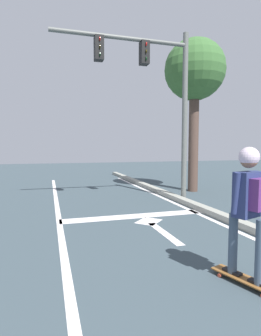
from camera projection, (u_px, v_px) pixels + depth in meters
The scene contains 9 objects.
lane_line_center at pixel (65, 264), 3.82m from camera, with size 0.12×20.00×0.01m, color silver.
lane_line_curbside at pixel (259, 241), 4.76m from camera, with size 0.12×20.00×0.01m, color silver.
stop_bar at pixel (134, 216), 6.47m from camera, with size 3.44×0.40×0.01m, color silver.
lane_arrow_stem at pixel (164, 233), 5.21m from camera, with size 0.16×1.40×0.01m, color silver.
lane_arrow_head at pixel (149, 221), 6.02m from camera, with size 0.56×0.44×0.01m, color silver.
skateboard at pixel (245, 279), 3.27m from camera, with size 0.45×0.87×0.07m.
skater at pixel (249, 198), 3.18m from camera, with size 0.42×0.59×1.57m.
traffic_signal_mast at pixel (153, 82), 7.92m from camera, with size 4.00×0.34×5.01m.
roadside_tree at pixel (195, 73), 9.78m from camera, with size 2.17×2.17×5.47m.
Camera 1 is at (-0.49, 2.20, 1.64)m, focal length 29.26 mm.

